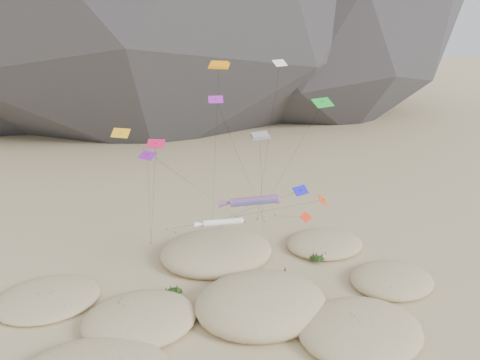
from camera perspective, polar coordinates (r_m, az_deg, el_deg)
name	(u,v)px	position (r m, az deg, el deg)	size (l,w,h in m)	color
ground	(257,326)	(53.49, 2.13, -17.38)	(500.00, 500.00, 0.00)	#CCB789
dunes	(230,304)	(55.43, -1.18, -14.93)	(52.63, 38.82, 4.39)	#CCB789
dune_grass	(245,301)	(55.73, 0.58, -14.57)	(42.09, 26.89, 1.52)	black
kite_stakes	(219,226)	(74.77, -2.61, -5.60)	(21.08, 4.34, 0.30)	#3F2D1E
rainbow_tube_kite	(251,201)	(57.64, 1.40, -2.59)	(7.67, 16.72, 11.19)	#FF441A
white_tube_kite	(220,222)	(55.82, -2.43, -5.17)	(5.80, 13.86, 9.33)	white
orange_parafoil	(219,67)	(59.95, -2.60, 13.55)	(2.75, 11.62, 26.53)	orange
multi_parafoil	(260,137)	(56.47, 2.47, 5.24)	(5.77, 11.79, 18.75)	orange
delta_kites	(249,146)	(56.20, 1.11, 4.12)	(27.65, 22.22, 26.60)	white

